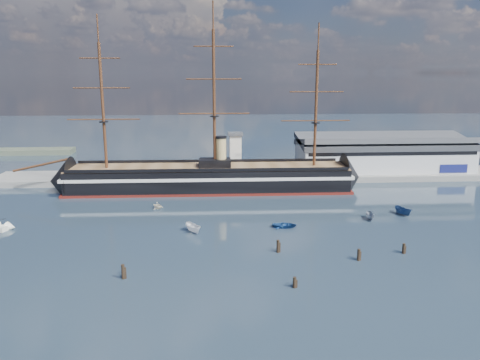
{
  "coord_description": "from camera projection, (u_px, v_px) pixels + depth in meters",
  "views": [
    {
      "loc": [
        -5.68,
        -86.45,
        36.89
      ],
      "look_at": [
        2.16,
        35.0,
        9.0
      ],
      "focal_mm": 35.0,
      "sensor_mm": 36.0,
      "label": 1
    }
  ],
  "objects": [
    {
      "name": "piling_near_left",
      "position": [
        124.0,
        279.0,
        85.85
      ],
      "size": [
        0.64,
        0.64,
        3.52
      ],
      "primitive_type": "cylinder",
      "color": "black",
      "rests_on": "ground"
    },
    {
      "name": "motorboat_d",
      "position": [
        158.0,
        209.0,
        130.19
      ],
      "size": [
        5.8,
        5.92,
        2.12
      ],
      "primitive_type": "imported",
      "rotation": [
        0.0,
        0.0,
        0.81
      ],
      "color": "white",
      "rests_on": "ground"
    },
    {
      "name": "motorboat_a",
      "position": [
        193.0,
        233.0,
        110.61
      ],
      "size": [
        7.04,
        5.57,
        2.69
      ],
      "primitive_type": "imported",
      "rotation": [
        0.0,
        0.0,
        0.54
      ],
      "color": "white",
      "rests_on": "ground"
    },
    {
      "name": "piling_far_right",
      "position": [
        403.0,
        254.0,
        97.85
      ],
      "size": [
        0.64,
        0.64,
        2.91
      ],
      "primitive_type": "cylinder",
      "color": "black",
      "rests_on": "ground"
    },
    {
      "name": "piling_extra",
      "position": [
        278.0,
        252.0,
        98.5
      ],
      "size": [
        0.64,
        0.64,
        3.43
      ],
      "primitive_type": "cylinder",
      "color": "black",
      "rests_on": "ground"
    },
    {
      "name": "quay",
      "position": [
        254.0,
        179.0,
        167.24
      ],
      "size": [
        180.0,
        18.0,
        2.0
      ],
      "primitive_type": "cube",
      "color": "slate",
      "rests_on": "ground"
    },
    {
      "name": "motorboat_b",
      "position": [
        285.0,
        227.0,
        114.38
      ],
      "size": [
        1.97,
        3.91,
        1.75
      ],
      "primitive_type": "imported",
      "rotation": [
        0.0,
        0.0,
        1.44
      ],
      "color": "navy",
      "rests_on": "ground"
    },
    {
      "name": "piling_near_right",
      "position": [
        358.0,
        261.0,
        94.21
      ],
      "size": [
        0.64,
        0.64,
        3.16
      ],
      "primitive_type": "cylinder",
      "color": "black",
      "rests_on": "ground"
    },
    {
      "name": "ground",
      "position": [
        231.0,
        207.0,
        131.59
      ],
      "size": [
        600.0,
        600.0,
        0.0
      ],
      "primitive_type": "plane",
      "color": "#212F3B",
      "rests_on": "ground"
    },
    {
      "name": "piling_near_mid",
      "position": [
        294.0,
        288.0,
        82.28
      ],
      "size": [
        0.64,
        0.64,
        2.71
      ],
      "primitive_type": "cylinder",
      "color": "black",
      "rests_on": "ground"
    },
    {
      "name": "motorboat_f",
      "position": [
        403.0,
        215.0,
        124.33
      ],
      "size": [
        7.12,
        4.54,
        2.67
      ],
      "primitive_type": "imported",
      "rotation": [
        0.0,
        0.0,
        0.34
      ],
      "color": "navy",
      "rests_on": "ground"
    },
    {
      "name": "quay_tower",
      "position": [
        235.0,
        153.0,
        161.7
      ],
      "size": [
        5.0,
        5.0,
        15.0
      ],
      "color": "silver",
      "rests_on": "ground"
    },
    {
      "name": "warehouse",
      "position": [
        383.0,
        153.0,
        172.36
      ],
      "size": [
        63.0,
        21.0,
        11.6
      ],
      "color": "#B7BABC",
      "rests_on": "ground"
    },
    {
      "name": "motorboat_c",
      "position": [
        370.0,
        220.0,
        120.33
      ],
      "size": [
        6.09,
        2.98,
        2.33
      ],
      "primitive_type": "imported",
      "rotation": [
        0.0,
        0.0,
        -0.15
      ],
      "color": "gray",
      "rests_on": "ground"
    },
    {
      "name": "warship",
      "position": [
        203.0,
        178.0,
        149.64
      ],
      "size": [
        112.98,
        17.36,
        53.94
      ],
      "rotation": [
        0.0,
        0.0,
        -0.01
      ],
      "color": "black",
      "rests_on": "ground"
    }
  ]
}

